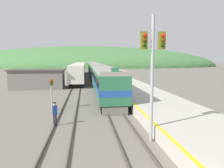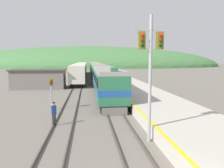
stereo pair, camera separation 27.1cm
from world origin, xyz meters
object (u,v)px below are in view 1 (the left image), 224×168
carriage_second (97,72)px  carriage_fourth (91,66)px  signal_post_siding (51,87)px  track_worker (55,112)px  carriage_third (93,68)px  signal_mast_main (153,60)px  siding_train (79,70)px  express_train_lead_car (106,81)px

carriage_second → carriage_fourth: size_ratio=1.00×
signal_post_siding → track_worker: size_ratio=1.77×
carriage_third → signal_mast_main: bearing=-88.7°
carriage_fourth → signal_mast_main: signal_mast_main is taller
carriage_fourth → siding_train: carriage_fourth is taller
signal_post_siding → carriage_second: bearing=77.6°
carriage_third → signal_mast_main: (1.36, -58.58, 2.89)m
carriage_second → signal_mast_main: bearing=-87.9°
carriage_second → siding_train: carriage_second is taller
carriage_second → track_worker: bearing=-98.6°
carriage_fourth → siding_train: 31.52m
siding_train → signal_post_siding: siding_train is taller
track_worker → express_train_lead_car: bearing=67.1°
express_train_lead_car → carriage_second: express_train_lead_car is taller
express_train_lead_car → carriage_second: (0.00, 21.19, -0.01)m
carriage_third → signal_post_siding: carriage_third is taller
carriage_fourth → signal_mast_main: bearing=-89.0°
express_train_lead_car → signal_post_siding: (-6.05, -6.36, 0.17)m
express_train_lead_car → signal_mast_main: size_ratio=2.53×
carriage_third → carriage_fourth: bearing=90.0°
track_worker → signal_post_siding: bearing=100.8°
express_train_lead_car → carriage_fourth: bearing=90.0°
signal_mast_main → track_worker: 8.52m
carriage_fourth → track_worker: 76.27m
carriage_third → siding_train: (-4.32, -9.70, -0.13)m
siding_train → signal_mast_main: signal_mast_main is taller
carriage_fourth → signal_post_siding: carriage_fourth is taller
carriage_fourth → track_worker: size_ratio=11.29×
carriage_second → signal_mast_main: signal_mast_main is taller
carriage_third → carriage_fourth: same height
siding_train → signal_post_siding: bearing=-92.5°
carriage_fourth → signal_post_siding: (-6.05, -70.61, 0.18)m
siding_train → track_worker: bearing=-90.9°
express_train_lead_car → siding_train: bearing=97.5°
carriage_fourth → signal_mast_main: (1.36, -80.10, 2.89)m
siding_train → signal_post_siding: size_ratio=14.71×
carriage_third → signal_mast_main: signal_mast_main is taller
express_train_lead_car → carriage_second: 21.19m
carriage_second → signal_post_siding: bearing=-102.4°
carriage_second → siding_train: (-4.32, 11.83, -0.13)m
signal_post_siding → track_worker: signal_post_siding is taller
carriage_fourth → signal_post_siding: bearing=-94.9°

